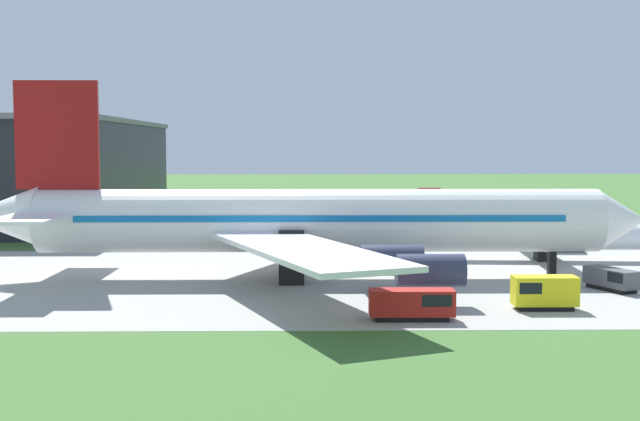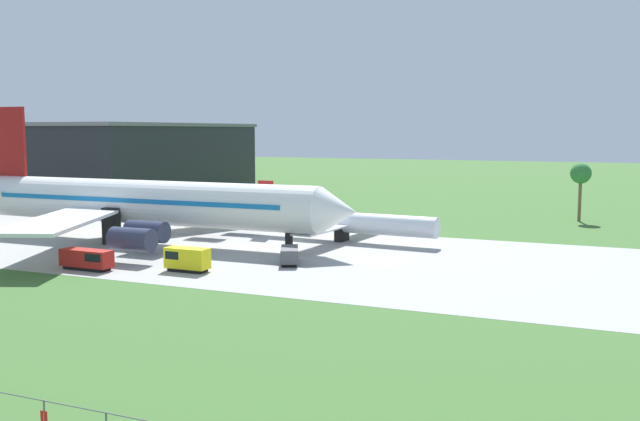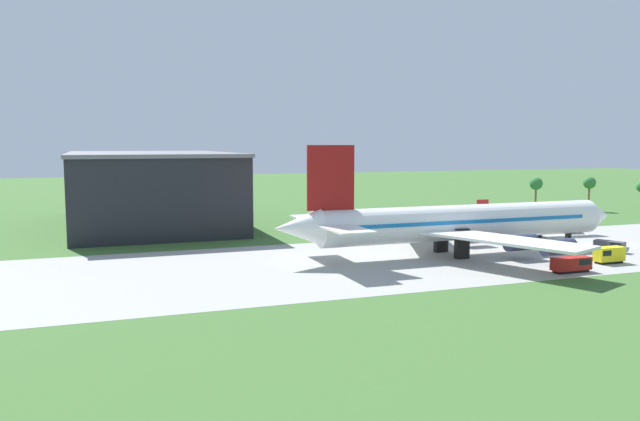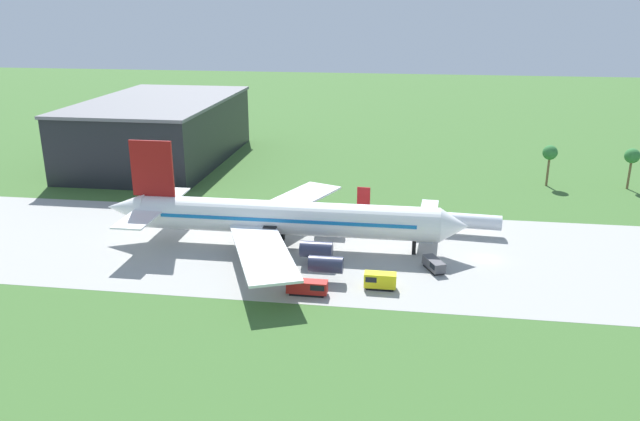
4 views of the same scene
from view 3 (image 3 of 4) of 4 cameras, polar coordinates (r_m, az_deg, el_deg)
ground_plane at (r=137.09m, az=25.86°, el=-2.75°), size 600.00×600.00×0.00m
taxiway_strip at (r=137.09m, az=25.86°, el=-2.75°), size 320.00×44.00×0.02m
jet_airliner at (r=113.13m, az=12.57°, el=-1.11°), size 67.77×55.16×19.49m
regional_aircraft at (r=139.08m, az=19.12°, el=-1.21°), size 28.71×25.90×8.35m
baggage_tug at (r=113.69m, az=24.87°, el=-3.68°), size 5.10×2.05×2.73m
fuel_truck at (r=125.84m, az=25.03°, el=-2.95°), size 3.98×5.52×2.01m
catering_van at (r=103.69m, az=22.06°, el=-4.56°), size 6.41×2.07×2.35m
terminal_building at (r=156.00m, az=-15.26°, el=1.92°), size 36.72×61.20×17.62m
palm_tree_row at (r=205.72m, az=25.35°, el=2.25°), size 59.63×3.60×10.73m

